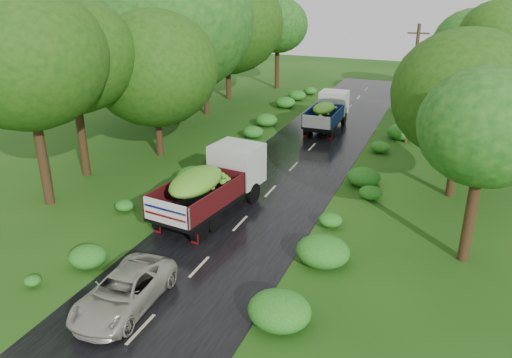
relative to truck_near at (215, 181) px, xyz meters
The scene contains 10 objects.
ground 8.99m from the truck_near, 79.64° to the right, with size 120.00×120.00×0.00m, color #15400D.
road 4.33m from the truck_near, 66.74° to the right, with size 6.50×80.00×0.02m, color black.
road_lines 3.51m from the truck_near, 59.51° to the right, with size 0.12×69.60×0.00m.
truck_near is the anchor object (origin of this frame).
truck_far 16.06m from the truck_near, 84.94° to the left, with size 2.12×5.87×2.46m.
car 7.95m from the truck_near, 86.88° to the right, with size 2.03×4.40×1.22m, color #A2A190.
utility_pole 16.56m from the truck_near, 63.65° to the left, with size 1.37×0.27×7.81m.
trees_left 16.04m from the truck_near, 125.21° to the left, with size 7.35×34.24×9.86m.
trees_right 18.52m from the truck_near, 52.67° to the left, with size 5.27×31.19×8.20m.
shrubs 5.67m from the truck_near, 73.28° to the left, with size 11.90×44.00×0.70m.
Camera 1 is at (8.28, -10.71, 10.50)m, focal length 35.00 mm.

